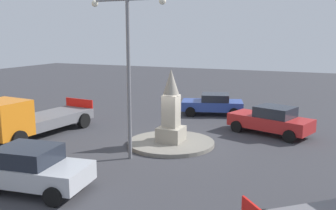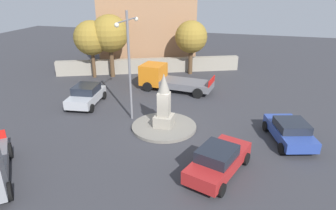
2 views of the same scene
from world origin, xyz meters
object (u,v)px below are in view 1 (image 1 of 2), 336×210
(monument, at_px, (171,111))
(car_silver_parked_right, at_px, (31,168))
(truck_orange_approaching, at_px, (27,119))
(car_blue_far_side, at_px, (213,104))
(car_red_waiting, at_px, (271,120))
(streetlamp, at_px, (128,57))

(monument, relative_size, car_silver_parked_right, 0.85)
(truck_orange_approaching, bearing_deg, car_blue_far_side, 52.85)
(car_red_waiting, bearing_deg, car_blue_far_side, 139.62)
(streetlamp, distance_m, car_blue_far_side, 10.85)
(monument, xyz_separation_m, car_silver_parked_right, (-2.28, -6.87, -0.86))
(streetlamp, relative_size, car_red_waiting, 1.55)
(streetlamp, height_order, car_red_waiting, streetlamp)
(monument, distance_m, car_blue_far_side, 7.69)
(monument, relative_size, car_red_waiting, 0.75)
(car_silver_parked_right, bearing_deg, car_red_waiting, 59.33)
(car_red_waiting, relative_size, car_blue_far_side, 1.07)
(car_blue_far_side, bearing_deg, monument, -88.51)
(streetlamp, xyz_separation_m, car_blue_far_side, (0.63, 10.20, -3.65))
(monument, bearing_deg, car_silver_parked_right, -108.39)
(monument, distance_m, car_silver_parked_right, 7.29)
(streetlamp, bearing_deg, monument, 72.08)
(streetlamp, relative_size, car_silver_parked_right, 1.76)
(streetlamp, distance_m, car_silver_parked_right, 5.78)
(streetlamp, bearing_deg, car_silver_parked_right, -108.68)
(truck_orange_approaching, bearing_deg, car_red_waiting, 26.48)
(streetlamp, bearing_deg, truck_orange_approaching, 172.75)
(streetlamp, bearing_deg, car_red_waiting, 52.72)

